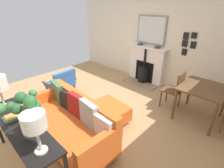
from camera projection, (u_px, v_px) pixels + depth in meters
ground_plane at (91, 110)px, 3.84m from camera, size 4.86×5.83×0.01m
wall_left at (153, 35)px, 4.80m from camera, size 0.12×5.83×2.83m
fireplace at (146, 67)px, 5.08m from camera, size 0.60×1.22×1.11m
mirror_over_mantel at (151, 30)px, 4.68m from camera, size 0.04×0.90×0.79m
mantel_bowl_near at (140, 44)px, 4.98m from camera, size 0.16×0.16×0.04m
mantel_bowl_far at (157, 47)px, 4.62m from camera, size 0.15×0.15×0.05m
sofa at (71, 122)px, 2.86m from camera, size 0.86×1.86×0.85m
ottoman at (107, 113)px, 3.36m from camera, size 0.74×0.81×0.38m
armchair_accent at (62, 82)px, 4.19m from camera, size 0.72×0.63×0.77m
console_table at (22, 130)px, 2.24m from camera, size 0.39×1.69×0.77m
table_lamp_far_end at (34, 123)px, 1.64m from camera, size 0.24×0.24×0.50m
potted_plant at (25, 110)px, 1.90m from camera, size 0.50×0.53×0.61m
book_stack at (14, 116)px, 2.33m from camera, size 0.26×0.20×0.05m
dining_table at (203, 92)px, 3.31m from camera, size 0.90×0.82×0.74m
dining_chair_near_fireplace at (176, 88)px, 3.69m from camera, size 0.41×0.41×0.91m
photo_gallery_row at (188, 43)px, 4.11m from camera, size 0.02×0.34×0.59m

